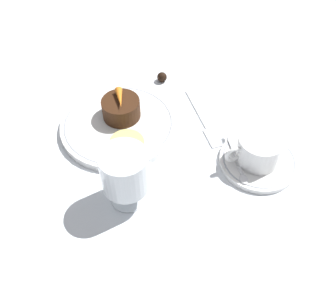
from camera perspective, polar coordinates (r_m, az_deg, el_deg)
The scene contains 11 objects.
ground_plane at distance 0.78m, azimuth -4.69°, elevation 1.97°, with size 3.00×3.00×0.00m, color white.
dinner_plate at distance 0.79m, azimuth -7.19°, elevation 3.23°, with size 0.23×0.23×0.01m.
saucer at distance 0.74m, azimuth 12.99°, elevation -1.94°, with size 0.14×0.14×0.01m.
coffee_cup at distance 0.72m, azimuth 13.08°, elevation -0.22°, with size 0.11×0.08×0.05m.
spoon at distance 0.73m, azimuth 10.09°, elevation -2.30°, with size 0.03×0.12×0.00m.
wine_glass at distance 0.63m, azimuth -6.27°, elevation -3.82°, with size 0.08×0.08×0.11m.
fork at distance 0.80m, azimuth 5.41°, elevation 3.39°, with size 0.02×0.17×0.01m.
dessert_cake at distance 0.79m, azimuth -6.82°, elevation 5.57°, with size 0.08×0.08×0.04m.
carrot_garnish at distance 0.77m, azimuth -7.01°, elevation 7.05°, with size 0.02×0.05×0.02m.
pineapple_slice at distance 0.74m, azimuth -6.00°, elevation 0.50°, with size 0.07×0.07×0.01m.
chocolate_truffle at distance 0.89m, azimuth -0.88°, elevation 10.12°, with size 0.02×0.02×0.02m.
Camera 1 is at (0.10, 0.53, 0.57)m, focal length 42.00 mm.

